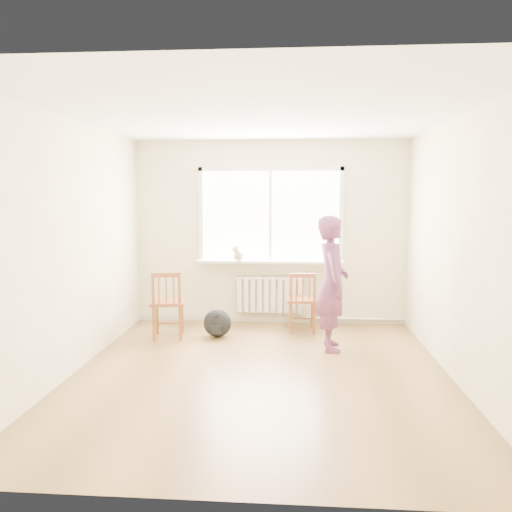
% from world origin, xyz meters
% --- Properties ---
extents(floor, '(4.50, 4.50, 0.00)m').
position_xyz_m(floor, '(0.00, 0.00, 0.00)').
color(floor, olive).
rests_on(floor, ground).
extents(ceiling, '(4.50, 4.50, 0.00)m').
position_xyz_m(ceiling, '(0.00, 0.00, 2.70)').
color(ceiling, white).
rests_on(ceiling, back_wall).
extents(back_wall, '(4.00, 0.01, 2.70)m').
position_xyz_m(back_wall, '(0.00, 2.25, 1.35)').
color(back_wall, beige).
rests_on(back_wall, ground).
extents(window, '(2.12, 0.05, 1.42)m').
position_xyz_m(window, '(0.00, 2.22, 1.66)').
color(window, white).
rests_on(window, back_wall).
extents(windowsill, '(2.15, 0.22, 0.04)m').
position_xyz_m(windowsill, '(0.00, 2.14, 0.93)').
color(windowsill, white).
rests_on(windowsill, back_wall).
extents(radiator, '(1.00, 0.12, 0.55)m').
position_xyz_m(radiator, '(0.00, 2.16, 0.44)').
color(radiator, white).
rests_on(radiator, back_wall).
extents(heating_pipe, '(1.40, 0.04, 0.04)m').
position_xyz_m(heating_pipe, '(1.25, 2.19, 0.08)').
color(heating_pipe, silver).
rests_on(heating_pipe, back_wall).
extents(baseboard, '(4.00, 0.03, 0.08)m').
position_xyz_m(baseboard, '(0.00, 2.23, 0.04)').
color(baseboard, beige).
rests_on(baseboard, ground).
extents(chair_left, '(0.50, 0.48, 0.90)m').
position_xyz_m(chair_left, '(-1.32, 1.26, 0.46)').
color(chair_left, '#97512C').
rests_on(chair_left, floor).
extents(chair_right, '(0.44, 0.42, 0.85)m').
position_xyz_m(chair_right, '(0.47, 1.70, 0.43)').
color(chair_right, '#97512C').
rests_on(chair_right, floor).
extents(person, '(0.43, 0.62, 1.65)m').
position_xyz_m(person, '(0.82, 0.96, 0.83)').
color(person, '#AE3A62').
rests_on(person, floor).
extents(cat, '(0.23, 0.37, 0.25)m').
position_xyz_m(cat, '(-0.45, 2.06, 1.05)').
color(cat, beige).
rests_on(cat, windowsill).
extents(backpack, '(0.39, 0.31, 0.37)m').
position_xyz_m(backpack, '(-0.67, 1.37, 0.19)').
color(backpack, black).
rests_on(backpack, floor).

